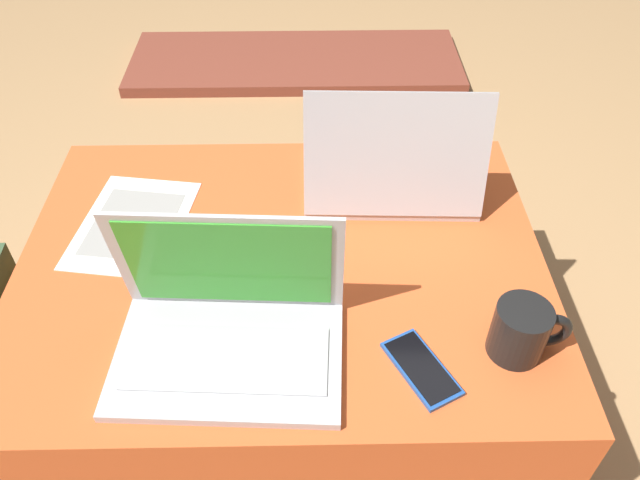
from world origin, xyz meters
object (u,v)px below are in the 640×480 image
laptop_near (228,326)px  laptop_far (391,172)px  cell_phone (421,368)px  paper_sheet (133,224)px  coffee_mug (522,331)px

laptop_near → laptop_far: laptop_far is taller
laptop_near → cell_phone: bearing=-7.0°
paper_sheet → cell_phone: bearing=-25.5°
laptop_near → paper_sheet: size_ratio=1.21×
laptop_near → cell_phone: size_ratio=2.42×
laptop_far → cell_phone: 0.47m
laptop_far → laptop_near: bearing=54.9°
laptop_near → laptop_far: (0.31, 0.41, 0.00)m
laptop_far → coffee_mug: 0.46m
cell_phone → paper_sheet: 0.66m
laptop_far → coffee_mug: (0.17, -0.43, -0.00)m
laptop_near → paper_sheet: laptop_near is taller
laptop_near → cell_phone: 0.33m
laptop_near → paper_sheet: (-0.23, 0.31, -0.05)m
laptop_near → coffee_mug: (0.49, -0.02, -0.00)m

